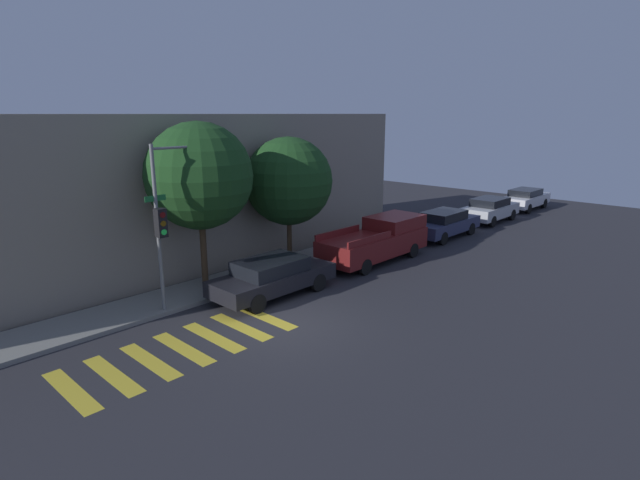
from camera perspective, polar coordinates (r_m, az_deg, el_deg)
ground_plane at (r=15.64m, az=-4.41°, el=-9.63°), size 60.00×60.00×0.00m
sidewalk at (r=18.78m, az=-13.29°, el=-5.58°), size 26.00×2.15×0.14m
building_row at (r=21.85m, az=-20.32°, el=5.04°), size 26.00×6.00×6.31m
crosswalk at (r=14.64m, az=-15.37°, el=-11.86°), size 6.44×2.60×0.00m
traffic_light_pole at (r=16.41m, az=-16.51°, el=3.91°), size 2.70×0.56×5.44m
sedan_near_corner at (r=17.77m, az=-5.45°, el=-4.14°), size 4.67×1.86×1.37m
pickup_truck at (r=22.10m, az=6.63°, el=0.04°), size 5.59×2.01×1.82m
sedan_middle at (r=26.87m, az=14.00°, el=1.87°), size 4.68×1.77×1.41m
sedan_far_end at (r=31.62m, az=18.86°, el=3.37°), size 4.38×1.81×1.44m
sedan_tail_of_row at (r=36.55m, az=22.42°, el=4.41°), size 4.46×1.74×1.39m
tree_near_corner at (r=18.17m, az=-13.63°, el=7.11°), size 3.80×3.80×6.09m
tree_midblock at (r=20.88m, az=-3.61°, el=6.71°), size 3.66×3.66×5.43m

